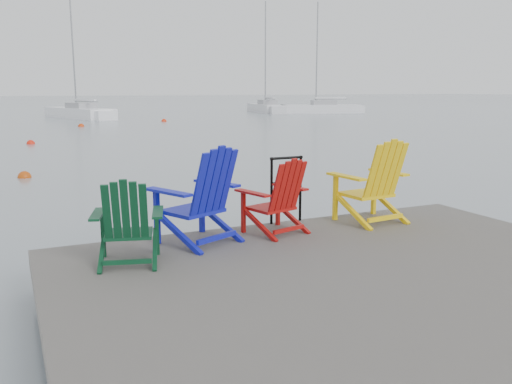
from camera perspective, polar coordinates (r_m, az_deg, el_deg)
name	(u,v)px	position (r m, az deg, el deg)	size (l,w,h in m)	color
ground	(382,331)	(5.49, 13.10, -14.10)	(400.00, 400.00, 0.00)	slate
dock	(383,297)	(5.35, 13.26, -10.72)	(6.00, 5.00, 1.40)	#2E2B28
handrail	(286,183)	(7.29, 3.20, 0.96)	(0.48, 0.04, 0.90)	black
chair_green	(127,221)	(5.67, -13.39, -3.03)	(0.84, 0.80, 0.90)	#09361D
chair_blue	(201,195)	(6.30, -5.82, -0.35)	(1.10, 1.06, 1.13)	#1016AA
chair_red	(277,196)	(6.72, 2.27, -0.45)	(0.88, 0.83, 0.94)	#A10E0B
chair_yellow	(374,181)	(7.44, 12.29, 1.11)	(0.95, 0.89, 1.12)	yellow
sailboat_near	(79,114)	(46.06, -18.10, 7.85)	(4.74, 8.79, 11.75)	white
sailboat_mid	(266,109)	(55.27, 1.10, 8.78)	(3.47, 8.22, 11.07)	silver
sailboat_far	(320,109)	(53.34, 6.75, 8.63)	(7.85, 4.12, 10.60)	white
buoy_a	(25,178)	(15.44, -23.18, 1.41)	(0.35, 0.35, 0.35)	#B8420A
buoy_b	(31,144)	(24.89, -22.62, 4.69)	(0.35, 0.35, 0.35)	red
buoy_c	(164,121)	(39.77, -9.66, 7.34)	(0.38, 0.38, 0.38)	red
buoy_d	(81,126)	(35.55, -17.92, 6.58)	(0.37, 0.37, 0.37)	red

